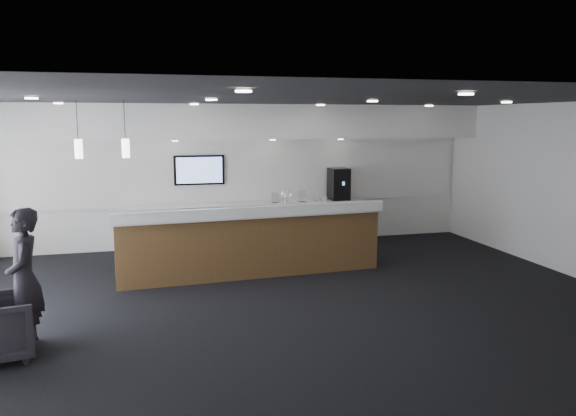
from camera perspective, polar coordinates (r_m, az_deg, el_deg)
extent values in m
plane|color=black|center=(8.63, 0.67, -9.25)|extent=(10.00, 10.00, 0.00)
cube|color=black|center=(8.20, 0.71, 11.08)|extent=(10.00, 8.00, 0.02)
cube|color=white|center=(12.16, -4.33, 3.31)|extent=(10.00, 0.02, 3.00)
cube|color=white|center=(11.65, -3.99, 8.73)|extent=(10.00, 0.90, 0.70)
cube|color=white|center=(12.12, -4.31, 3.76)|extent=(9.80, 0.06, 1.40)
cube|color=gray|center=(11.96, -3.96, -1.87)|extent=(5.00, 0.60, 0.90)
cube|color=white|center=(11.88, -3.98, 0.38)|extent=(5.06, 0.66, 0.05)
cylinder|color=silver|center=(11.44, -13.56, -2.38)|extent=(0.60, 0.02, 0.02)
cylinder|color=silver|center=(11.50, -8.57, -2.17)|extent=(0.60, 0.02, 0.02)
cylinder|color=silver|center=(11.64, -3.67, -1.94)|extent=(0.60, 0.02, 0.02)
cylinder|color=silver|center=(11.87, 1.08, -1.71)|extent=(0.60, 0.02, 0.02)
cylinder|color=silver|center=(12.17, 5.61, -1.48)|extent=(0.60, 0.02, 0.02)
cube|color=black|center=(11.91, -9.01, 3.83)|extent=(1.05, 0.07, 0.62)
cube|color=#2E4CBA|center=(11.87, -8.99, 3.81)|extent=(0.95, 0.01, 0.54)
cylinder|color=beige|center=(8.71, -16.24, 5.67)|extent=(0.12, 0.12, 0.30)
cylinder|color=beige|center=(8.76, -20.84, 5.45)|extent=(0.12, 0.12, 0.30)
cube|color=brown|center=(9.85, -3.77, -3.78)|extent=(4.60, 0.90, 1.05)
cube|color=white|center=(9.75, -3.80, -0.60)|extent=(4.69, 0.99, 0.06)
cube|color=white|center=(9.39, -3.26, -0.41)|extent=(4.65, 0.39, 0.18)
cylinder|color=silver|center=(10.00, -0.23, 0.65)|extent=(0.04, 0.04, 0.28)
torus|color=silver|center=(9.92, -0.14, 1.40)|extent=(0.19, 0.04, 0.19)
cube|color=black|center=(12.36, 5.16, 2.45)|extent=(0.41, 0.45, 0.69)
cube|color=silver|center=(12.18, 5.53, 0.74)|extent=(0.25, 0.12, 0.02)
cube|color=silver|center=(11.90, -1.33, 1.08)|extent=(0.16, 0.04, 0.22)
cube|color=silver|center=(12.03, 1.42, 1.23)|extent=(0.19, 0.05, 0.25)
imported|color=black|center=(7.39, -25.20, -6.49)|extent=(0.49, 0.67, 1.68)
imported|color=white|center=(12.20, 3.76, 0.95)|extent=(0.10, 0.10, 0.09)
imported|color=white|center=(12.15, 3.13, 0.93)|extent=(0.14, 0.14, 0.09)
imported|color=white|center=(12.11, 2.50, 0.91)|extent=(0.12, 0.12, 0.09)
imported|color=white|center=(12.07, 1.87, 0.88)|extent=(0.13, 0.13, 0.09)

